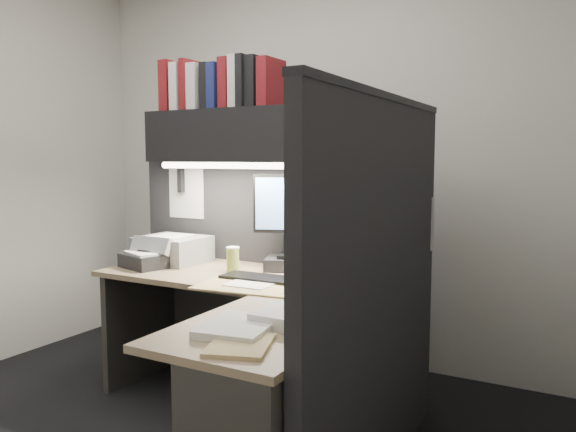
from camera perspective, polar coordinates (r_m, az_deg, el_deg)
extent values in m
cube|color=silver|center=(3.91, 2.19, 5.57)|extent=(3.50, 0.04, 2.70)
cube|color=black|center=(3.44, -1.65, -3.66)|extent=(1.90, 0.06, 1.60)
cube|color=black|center=(2.38, 9.14, -8.04)|extent=(0.06, 1.50, 1.60)
cube|color=#836F53|center=(3.11, -3.99, -6.28)|extent=(1.70, 0.68, 0.03)
cube|color=#836F53|center=(2.20, -2.67, -11.40)|extent=(0.60, 0.85, 0.03)
cube|color=#2E2C29|center=(3.45, -1.20, -11.31)|extent=(1.61, 0.02, 0.70)
cube|color=#2E2C29|center=(3.68, -14.65, -10.39)|extent=(0.04, 0.61, 0.70)
cube|color=black|center=(3.20, -1.85, 8.21)|extent=(1.55, 0.34, 0.30)
cylinder|color=white|center=(3.07, -3.17, 5.13)|extent=(1.32, 0.04, 0.04)
cube|color=black|center=(3.24, 1.04, -4.87)|extent=(0.42, 0.34, 0.07)
cube|color=black|center=(3.22, 1.04, -2.82)|extent=(0.06, 0.06, 0.12)
cube|color=black|center=(3.19, 1.01, 1.26)|extent=(0.49, 0.21, 0.34)
cube|color=#628ED6|center=(3.17, 0.85, 1.23)|extent=(0.44, 0.17, 0.30)
cube|color=black|center=(2.95, -2.21, -6.43)|extent=(0.50, 0.18, 0.02)
cube|color=navy|center=(2.86, 4.10, -7.04)|extent=(0.26, 0.25, 0.00)
ellipsoid|color=black|center=(2.85, 3.74, -6.62)|extent=(0.08, 0.12, 0.04)
cube|color=beige|center=(2.91, 9.22, -6.00)|extent=(0.23, 0.24, 0.09)
cylinder|color=#CDC952|center=(3.20, -5.63, -4.50)|extent=(0.08, 0.08, 0.13)
cube|color=gray|center=(3.55, -11.66, -3.34)|extent=(0.40, 0.35, 0.16)
cube|color=black|center=(3.42, -14.18, -4.39)|extent=(0.32, 0.29, 0.08)
cube|color=tan|center=(2.83, -4.02, -7.10)|extent=(0.54, 0.39, 0.01)
cube|color=white|center=(2.19, 0.70, -10.36)|extent=(0.29, 0.24, 0.05)
cube|color=white|center=(2.13, -5.01, -11.18)|extent=(0.29, 0.34, 0.03)
cube|color=tan|center=(1.96, -4.87, -12.91)|extent=(0.28, 0.31, 0.01)
cube|color=maroon|center=(3.60, -11.46, 12.67)|extent=(0.07, 0.22, 0.31)
cube|color=white|center=(3.55, -10.53, 12.62)|extent=(0.06, 0.22, 0.29)
cube|color=maroon|center=(3.51, -9.61, 12.85)|extent=(0.05, 0.22, 0.30)
cube|color=white|center=(3.48, -8.77, 12.69)|extent=(0.07, 0.22, 0.27)
cube|color=black|center=(3.45, -7.56, 12.77)|extent=(0.05, 0.22, 0.27)
cube|color=navy|center=(3.40, -6.81, 12.83)|extent=(0.06, 0.22, 0.27)
cube|color=maroon|center=(3.38, -5.68, 13.12)|extent=(0.06, 0.22, 0.29)
cube|color=white|center=(3.33, -4.74, 13.28)|extent=(0.05, 0.22, 0.30)
cube|color=black|center=(3.28, -3.98, 13.35)|extent=(0.05, 0.22, 0.29)
cube|color=black|center=(3.26, -2.95, 13.32)|extent=(0.07, 0.22, 0.29)
cube|color=maroon|center=(3.23, -1.70, 13.30)|extent=(0.07, 0.22, 0.27)
cube|color=white|center=(3.10, 8.78, -0.12)|extent=(0.21, 0.00, 0.28)
cube|color=white|center=(3.03, 12.69, -0.70)|extent=(0.21, 0.00, 0.28)
cube|color=white|center=(3.73, -10.31, 2.40)|extent=(0.28, 0.00, 0.34)
cube|color=black|center=(2.22, 7.23, -3.20)|extent=(0.00, 0.18, 0.22)
cube|color=white|center=(1.92, 3.34, -6.72)|extent=(0.00, 0.21, 0.28)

